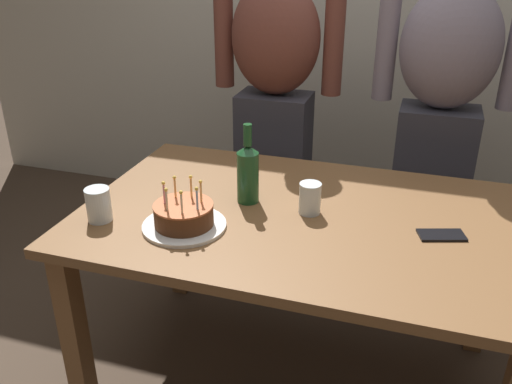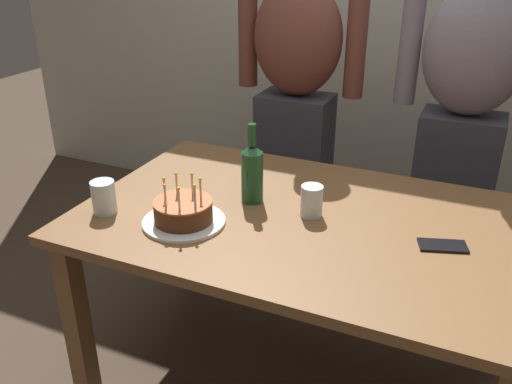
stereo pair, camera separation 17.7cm
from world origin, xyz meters
name	(u,v)px [view 1 (the left image)]	position (x,y,z in m)	size (l,w,h in m)	color
ground_plane	(295,377)	(0.00, 0.00, 0.00)	(10.00, 10.00, 0.00)	#47382B
dining_table	(300,238)	(0.00, 0.00, 0.64)	(1.50, 0.96, 0.74)	brown
birthday_cake	(184,217)	(-0.34, -0.21, 0.78)	(0.27, 0.27, 0.16)	white
water_glass_near	(310,198)	(0.02, 0.02, 0.79)	(0.07, 0.07, 0.11)	silver
water_glass_far	(99,205)	(-0.63, -0.25, 0.80)	(0.08, 0.08, 0.11)	silver
wine_bottle	(248,172)	(-0.20, 0.04, 0.85)	(0.08, 0.08, 0.29)	#194723
cell_phone	(442,235)	(0.46, -0.01, 0.74)	(0.14, 0.07, 0.01)	black
person_man_bearded	(275,104)	(-0.33, 0.80, 0.87)	(0.61, 0.27, 1.66)	#33333D
person_woman_cardigan	(440,118)	(0.42, 0.80, 0.87)	(0.61, 0.27, 1.66)	#33333D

